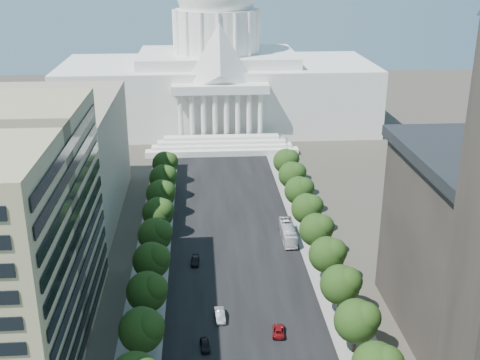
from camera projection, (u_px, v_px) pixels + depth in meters
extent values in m
cube|color=black|center=(232.00, 224.00, 152.86)|extent=(30.00, 260.00, 0.01)
cube|color=gray|center=(157.00, 226.00, 151.61)|extent=(8.00, 260.00, 0.02)
cube|color=gray|center=(306.00, 221.00, 154.11)|extent=(8.00, 260.00, 0.02)
cube|color=white|center=(218.00, 94.00, 237.18)|extent=(120.00, 50.00, 25.00)
cube|color=white|center=(217.00, 57.00, 232.08)|extent=(60.00, 40.00, 4.00)
cube|color=white|center=(220.00, 88.00, 209.15)|extent=(34.00, 8.00, 3.00)
cylinder|color=white|center=(217.00, 31.00, 228.57)|extent=(32.00, 32.00, 16.00)
cube|color=gray|center=(42.00, 160.00, 153.77)|extent=(38.00, 52.00, 30.00)
cylinder|color=#33261C|center=(143.00, 353.00, 100.73)|extent=(0.56, 0.56, 2.94)
sphere|color=black|center=(141.00, 330.00, 99.08)|extent=(7.60, 7.60, 7.60)
sphere|color=black|center=(149.00, 326.00, 98.06)|extent=(5.32, 5.32, 5.32)
cylinder|color=#33261C|center=(148.00, 314.00, 111.94)|extent=(0.56, 0.56, 2.94)
sphere|color=black|center=(147.00, 292.00, 110.28)|extent=(7.60, 7.60, 7.60)
sphere|color=black|center=(154.00, 288.00, 109.26)|extent=(5.32, 5.32, 5.32)
cylinder|color=#33261C|center=(152.00, 281.00, 123.14)|extent=(0.56, 0.56, 2.94)
sphere|color=black|center=(151.00, 261.00, 121.49)|extent=(7.60, 7.60, 7.60)
sphere|color=black|center=(157.00, 257.00, 120.47)|extent=(5.32, 5.32, 5.32)
cylinder|color=#33261C|center=(156.00, 254.00, 134.35)|extent=(0.56, 0.56, 2.94)
sphere|color=black|center=(155.00, 235.00, 132.70)|extent=(7.60, 7.60, 7.60)
sphere|color=black|center=(161.00, 231.00, 131.67)|extent=(5.32, 5.32, 5.32)
cylinder|color=#33261C|center=(159.00, 231.00, 145.56)|extent=(0.56, 0.56, 2.94)
sphere|color=black|center=(158.00, 213.00, 143.90)|extent=(7.60, 7.60, 7.60)
sphere|color=black|center=(163.00, 210.00, 142.88)|extent=(5.32, 5.32, 5.32)
cylinder|color=#33261C|center=(162.00, 211.00, 156.76)|extent=(0.56, 0.56, 2.94)
sphere|color=black|center=(161.00, 194.00, 155.11)|extent=(7.60, 7.60, 7.60)
sphere|color=black|center=(166.00, 191.00, 154.09)|extent=(5.32, 5.32, 5.32)
cylinder|color=#33261C|center=(164.00, 194.00, 167.97)|extent=(0.56, 0.56, 2.94)
sphere|color=black|center=(163.00, 178.00, 166.32)|extent=(7.60, 7.60, 7.60)
sphere|color=black|center=(168.00, 175.00, 165.29)|extent=(5.32, 5.32, 5.32)
cylinder|color=#33261C|center=(166.00, 179.00, 179.17)|extent=(0.56, 0.56, 2.94)
sphere|color=black|center=(165.00, 164.00, 177.52)|extent=(7.60, 7.60, 7.60)
sphere|color=black|center=(169.00, 161.00, 176.50)|extent=(5.32, 5.32, 5.32)
cylinder|color=#33261C|center=(354.00, 344.00, 103.10)|extent=(0.56, 0.56, 2.94)
sphere|color=black|center=(356.00, 321.00, 101.45)|extent=(7.60, 7.60, 7.60)
sphere|color=black|center=(366.00, 317.00, 100.42)|extent=(5.32, 5.32, 5.32)
cylinder|color=#33261C|center=(339.00, 306.00, 114.31)|extent=(0.56, 0.56, 2.94)
sphere|color=black|center=(340.00, 285.00, 112.65)|extent=(7.60, 7.60, 7.60)
sphere|color=black|center=(348.00, 281.00, 111.63)|extent=(5.32, 5.32, 5.32)
cylinder|color=#33261C|center=(326.00, 275.00, 125.51)|extent=(0.56, 0.56, 2.94)
sphere|color=black|center=(327.00, 255.00, 123.86)|extent=(7.60, 7.60, 7.60)
sphere|color=black|center=(334.00, 251.00, 122.84)|extent=(5.32, 5.32, 5.32)
cylinder|color=#33261C|center=(315.00, 248.00, 136.72)|extent=(0.56, 0.56, 2.94)
sphere|color=black|center=(316.00, 230.00, 135.07)|extent=(7.60, 7.60, 7.60)
sphere|color=black|center=(323.00, 226.00, 134.04)|extent=(5.32, 5.32, 5.32)
cylinder|color=#33261C|center=(306.00, 226.00, 147.92)|extent=(0.56, 0.56, 2.94)
sphere|color=black|center=(307.00, 209.00, 146.27)|extent=(7.60, 7.60, 7.60)
sphere|color=black|center=(313.00, 205.00, 145.25)|extent=(5.32, 5.32, 5.32)
cylinder|color=#33261C|center=(298.00, 207.00, 159.13)|extent=(0.56, 0.56, 2.94)
sphere|color=black|center=(299.00, 191.00, 157.48)|extent=(7.60, 7.60, 7.60)
sphere|color=black|center=(304.00, 188.00, 156.45)|extent=(5.32, 5.32, 5.32)
cylinder|color=#33261C|center=(291.00, 191.00, 170.34)|extent=(0.56, 0.56, 2.94)
sphere|color=black|center=(292.00, 175.00, 168.68)|extent=(7.60, 7.60, 7.60)
sphere|color=black|center=(297.00, 172.00, 167.66)|extent=(5.32, 5.32, 5.32)
cylinder|color=#33261C|center=(285.00, 176.00, 181.54)|extent=(0.56, 0.56, 2.94)
sphere|color=black|center=(286.00, 161.00, 179.89)|extent=(7.60, 7.60, 7.60)
sphere|color=black|center=(291.00, 158.00, 178.87)|extent=(5.32, 5.32, 5.32)
cylinder|color=gray|center=(371.00, 332.00, 101.26)|extent=(0.18, 0.18, 9.00)
cylinder|color=gray|center=(366.00, 311.00, 99.67)|extent=(2.40, 0.14, 0.14)
sphere|color=gray|center=(360.00, 311.00, 99.64)|extent=(0.44, 0.44, 0.44)
cylinder|color=gray|center=(338.00, 261.00, 124.61)|extent=(0.18, 0.18, 9.00)
cylinder|color=gray|center=(334.00, 243.00, 123.02)|extent=(2.40, 0.14, 0.14)
sphere|color=gray|center=(329.00, 244.00, 122.98)|extent=(0.44, 0.44, 0.44)
cylinder|color=gray|center=(316.00, 213.00, 147.96)|extent=(0.18, 0.18, 9.00)
cylinder|color=gray|center=(312.00, 197.00, 146.37)|extent=(2.40, 0.14, 0.14)
sphere|color=gray|center=(307.00, 198.00, 146.33)|extent=(0.44, 0.44, 0.44)
cylinder|color=gray|center=(299.00, 178.00, 171.30)|extent=(0.18, 0.18, 9.00)
cylinder|color=gray|center=(296.00, 164.00, 169.71)|extent=(2.40, 0.14, 0.14)
sphere|color=gray|center=(292.00, 164.00, 169.68)|extent=(0.44, 0.44, 0.44)
cylinder|color=gray|center=(287.00, 151.00, 194.65)|extent=(0.18, 0.18, 9.00)
cylinder|color=gray|center=(283.00, 138.00, 193.06)|extent=(2.40, 0.14, 0.14)
sphere|color=gray|center=(280.00, 139.00, 193.02)|extent=(0.44, 0.44, 0.44)
imported|color=black|center=(205.00, 345.00, 104.16)|extent=(1.94, 4.18, 1.38)
imported|color=#96989D|center=(220.00, 315.00, 112.58)|extent=(2.08, 5.11, 1.65)
imported|color=maroon|center=(279.00, 331.00, 108.19)|extent=(2.75, 4.95, 1.31)
imported|color=black|center=(195.00, 261.00, 132.80)|extent=(2.04, 4.55, 1.30)
imported|color=silver|center=(288.00, 232.00, 143.94)|extent=(3.20, 12.84, 3.57)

